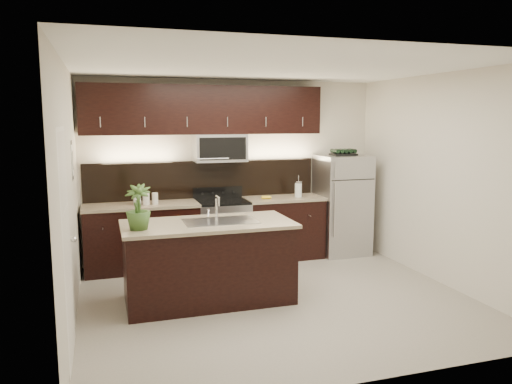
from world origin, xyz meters
TOP-DOWN VIEW (x-y plane):
  - ground at (0.00, 0.00)m, footprint 4.50×4.50m
  - room_walls at (-0.11, -0.04)m, footprint 4.52×4.02m
  - counter_run at (-0.46, 1.69)m, footprint 3.51×0.65m
  - upper_fixtures at (-0.43, 1.84)m, footprint 3.49×0.40m
  - island at (-0.77, 0.20)m, footprint 1.96×0.96m
  - sink_faucet at (-0.62, 0.21)m, footprint 0.84×0.50m
  - refrigerator at (1.68, 1.63)m, footprint 0.75×0.68m
  - wine_rack at (1.68, 1.63)m, footprint 0.39×0.24m
  - plant at (-1.56, 0.06)m, footprint 0.33×0.33m
  - canisters at (-1.38, 1.64)m, footprint 0.34×0.10m
  - french_press at (0.94, 1.64)m, footprint 0.11×0.11m
  - bananas at (0.36, 1.61)m, footprint 0.17×0.14m

SIDE VIEW (x-z plane):
  - ground at x=0.00m, z-range 0.00..0.00m
  - counter_run at x=-0.46m, z-range 0.00..0.94m
  - island at x=-0.77m, z-range 0.00..0.94m
  - refrigerator at x=1.68m, z-range 0.00..1.56m
  - sink_faucet at x=-0.62m, z-range 0.81..1.10m
  - bananas at x=0.36m, z-range 0.94..0.99m
  - canisters at x=-1.38m, z-range 0.93..1.15m
  - french_press at x=0.94m, z-range 0.90..1.22m
  - plant at x=-1.56m, z-range 0.94..1.43m
  - wine_rack at x=1.68m, z-range 1.56..1.65m
  - room_walls at x=-0.11m, z-range 0.34..3.05m
  - upper_fixtures at x=-0.43m, z-range 1.31..2.97m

